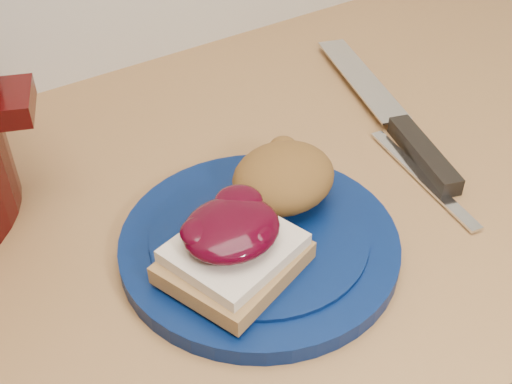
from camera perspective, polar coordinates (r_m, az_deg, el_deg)
plate at (r=0.58m, az=0.29°, el=-4.61°), size 0.30×0.30×0.02m
sandwich at (r=0.52m, az=-2.07°, el=-4.86°), size 0.13×0.12×0.05m
stuffing_mound at (r=0.59m, az=2.46°, el=1.31°), size 0.12×0.11×0.05m
chef_knife at (r=0.73m, az=13.05°, el=5.30°), size 0.13×0.33×0.02m
butter_knife at (r=0.68m, az=14.55°, el=1.28°), size 0.05×0.18×0.00m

